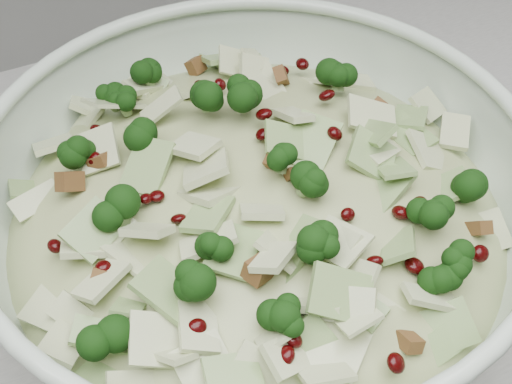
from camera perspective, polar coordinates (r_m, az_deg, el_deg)
mixing_bowl at (r=0.50m, az=0.06°, el=-2.81°), size 0.48×0.48×0.15m
salad at (r=0.48m, az=0.06°, el=-0.93°), size 0.47×0.47×0.15m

